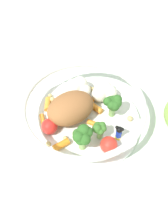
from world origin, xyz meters
TOP-DOWN VIEW (x-y plane):
  - ground_plane at (0.00, 0.00)m, footprint 2.40×2.40m
  - food_container at (0.00, 0.01)m, footprint 0.24×0.24m

SIDE VIEW (x-z plane):
  - ground_plane at x=0.00m, z-range 0.00..0.00m
  - food_container at x=0.00m, z-range 0.00..0.07m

